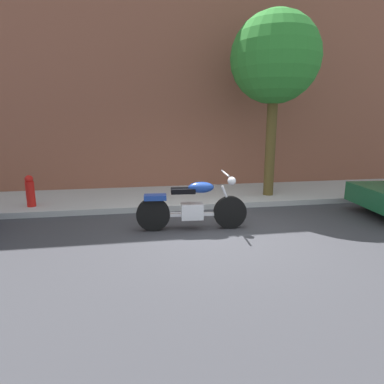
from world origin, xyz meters
The scene contains 6 objects.
ground_plane centered at (0.00, 0.00, 0.00)m, with size 60.00×60.00×0.00m, color #38383D.
sidewalk centered at (0.00, 2.91, 0.07)m, with size 20.32×2.44×0.14m, color #B1B1B1.
building_facade centered at (0.00, 4.38, 3.77)m, with size 20.32×0.50×7.55m, color brown.
motorcycle centered at (-0.49, 0.31, 0.48)m, with size 2.24×0.70×1.17m.
street_tree centered at (2.05, 2.45, 3.70)m, with size 2.30×2.30×4.89m.
fire_hydrant centered at (-4.10, 2.23, 0.46)m, with size 0.20×0.20×0.91m.
Camera 1 is at (-1.56, -5.91, 2.19)m, focal length 30.31 mm.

